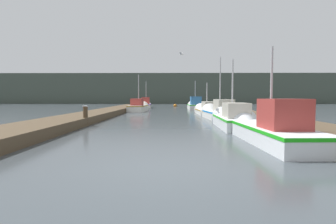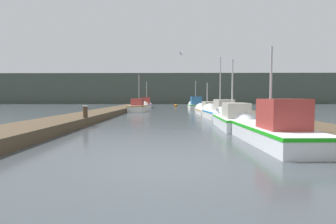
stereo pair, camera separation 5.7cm
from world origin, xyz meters
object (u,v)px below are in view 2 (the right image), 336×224
Objects in this scene: fishing_boat_4 at (139,107)px; fishing_boat_5 at (195,105)px; fishing_boat_1 at (231,119)px; seagull_lead at (182,54)px; fishing_boat_2 at (219,113)px; mooring_piling_0 at (201,103)px; fishing_boat_0 at (266,129)px; channel_buoy at (176,106)px; fishing_boat_6 at (147,105)px; mooring_piling_1 at (85,116)px; fishing_boat_3 at (206,110)px.

fishing_boat_5 is (6.71, 5.14, 0.05)m from fishing_boat_4.
fishing_boat_1 is 9.78× the size of seagull_lead.
fishing_boat_2 reaches higher than fishing_boat_1.
fishing_boat_4 reaches higher than mooring_piling_0.
channel_buoy is (-2.78, 34.34, -0.29)m from fishing_boat_0.
fishing_boat_6 is at bearing -147.04° from seagull_lead.
seagull_lead is (5.40, 3.16, 3.87)m from mooring_piling_1.
fishing_boat_5 reaches higher than mooring_piling_1.
mooring_piling_0 is (1.42, 17.20, 0.33)m from fishing_boat_3.
fishing_boat_3 is 4.37× the size of mooring_piling_0.
fishing_boat_1 is at bearing -90.90° from fishing_boat_5.
fishing_boat_3 is at bearing 91.21° from fishing_boat_1.
mooring_piling_0 is at bearing -30.41° from channel_buoy.
fishing_boat_2 is 11.11× the size of seagull_lead.
seagull_lead is (-2.77, -1.59, 4.02)m from fishing_boat_2.
seagull_lead is at bearing -80.83° from fishing_boat_6.
fishing_boat_3 is 5.31× the size of mooring_piling_1.
fishing_boat_5 is at bearing -35.88° from fishing_boat_6.
fishing_boat_1 is 4.83× the size of mooring_piling_1.
mooring_piling_0 is at bearing 82.50° from fishing_boat_2.
fishing_boat_2 is 21.02m from fishing_boat_6.
channel_buoy is 26.74m from seagull_lead.
fishing_boat_6 reaches higher than channel_buoy.
mooring_piling_0 is 2.47× the size of seagull_lead.
fishing_boat_5 is at bearing 88.99° from fishing_boat_0.
fishing_boat_4 is at bearing -123.71° from mooring_piling_0.
fishing_boat_0 is 20.87m from fishing_boat_4.
seagull_lead is at bearing -154.65° from fishing_boat_2.
fishing_boat_6 is (-6.93, 14.48, 0.12)m from fishing_boat_3.
fishing_boat_5 is at bearing 91.60° from fishing_boat_1.
fishing_boat_2 is (0.23, 5.01, -0.01)m from fishing_boat_1.
mooring_piling_1 is at bearing -130.86° from fishing_boat_3.
fishing_boat_3 is (0.02, 10.29, -0.08)m from fishing_boat_1.
fishing_boat_4 reaches higher than fishing_boat_5.
mooring_piling_1 is (-8.17, -4.75, 0.15)m from fishing_boat_2.
fishing_boat_0 is 9.53m from fishing_boat_2.
fishing_boat_6 is at bearing 101.92° from fishing_boat_0.
channel_buoy is (-2.43, 9.55, -0.36)m from fishing_boat_5.
fishing_boat_6 is at bearing 106.92° from fishing_boat_1.
mooring_piling_1 is at bearing -154.25° from fishing_boat_2.
fishing_boat_5 is at bearing -166.87° from seagull_lead.
fishing_boat_3 is 16.06m from fishing_boat_6.
fishing_boat_2 reaches higher than fishing_boat_0.
mooring_piling_1 is (-7.85, -20.01, 0.05)m from fishing_boat_5.
fishing_boat_5 is at bearing 68.58° from mooring_piling_1.
fishing_boat_0 is at bearing -30.22° from mooring_piling_1.
seagull_lead is at bearing -90.05° from channel_buoy.
seagull_lead is (4.26, -11.70, 3.97)m from fishing_boat_4.
fishing_boat_1 is 1.15× the size of fishing_boat_5.
fishing_boat_4 is at bearing 115.57° from fishing_boat_1.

